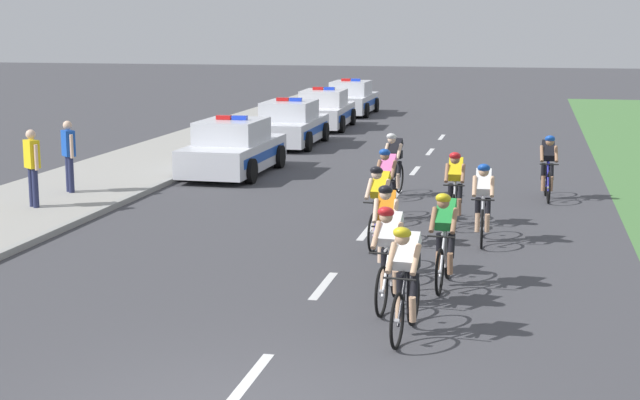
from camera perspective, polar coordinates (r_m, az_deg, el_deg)
sidewalk_slab at (r=25.51m, az=-12.51°, el=1.32°), size 3.75×60.00×0.12m
kerb_edge at (r=24.81m, az=-8.74°, el=1.21°), size 0.16×60.00×0.13m
lane_markings_centre at (r=20.70m, az=3.71°, el=-0.72°), size 0.14×29.60×0.01m
cyclist_lead at (r=12.42m, az=5.12°, el=-4.68°), size 0.44×1.72×1.56m
cyclist_second at (r=13.70m, az=4.15°, el=-3.22°), size 0.44×1.72×1.56m
cyclist_third at (r=14.81m, az=7.42°, el=-2.23°), size 0.43×1.72×1.56m
cyclist_fourth at (r=15.43m, az=3.96°, el=-1.65°), size 0.44×1.72×1.56m
cyclist_fifth at (r=17.38m, az=3.56°, el=-0.26°), size 0.44×1.72×1.56m
cyclist_sixth at (r=17.91m, az=9.67°, el=-0.07°), size 0.42×1.72×1.56m
cyclist_seventh at (r=19.73m, az=4.01°, el=1.03°), size 0.43×1.72×1.56m
cyclist_eighth at (r=19.38m, az=8.03°, el=0.78°), size 0.42×1.72×1.56m
cyclist_ninth at (r=22.44m, az=4.43°, el=2.18°), size 0.45×1.72×1.56m
cyclist_tenth at (r=22.59m, az=13.40°, el=1.98°), size 0.43×1.72×1.56m
police_car_nearest at (r=25.83m, az=-5.18°, el=3.03°), size 2.04×4.42×1.59m
police_car_second at (r=31.78m, az=-1.80°, el=4.47°), size 2.04×4.42×1.59m
police_car_third at (r=37.00m, az=0.24°, el=5.34°), size 2.11×4.46×1.59m
police_car_furthest at (r=42.56m, az=1.86°, el=6.01°), size 2.01×4.41×1.59m
spectator_closest at (r=23.03m, az=-14.72°, el=2.82°), size 0.43×0.42×1.68m
spectator_middle at (r=21.36m, az=-16.75°, el=2.14°), size 0.46×0.39×1.68m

